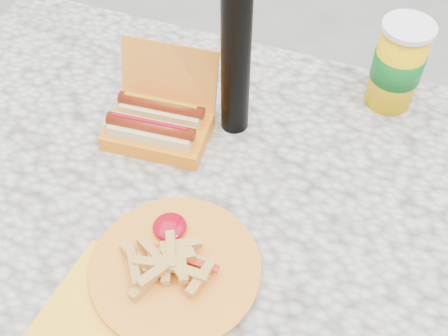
% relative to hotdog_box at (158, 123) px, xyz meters
% --- Properties ---
extents(picnic_table, '(1.20, 0.80, 0.75)m').
position_rel_hotdog_box_xyz_m(picnic_table, '(0.12, -0.09, -0.14)').
color(picnic_table, beige).
rests_on(picnic_table, ground).
extents(hotdog_box, '(0.19, 0.17, 0.14)m').
position_rel_hotdog_box_xyz_m(hotdog_box, '(0.00, 0.00, 0.00)').
color(hotdog_box, orange).
rests_on(hotdog_box, picnic_table).
extents(fries_plate, '(0.29, 0.34, 0.05)m').
position_rel_hotdog_box_xyz_m(fries_plate, '(0.13, -0.26, -0.02)').
color(fries_plate, yellow).
rests_on(fries_plate, picnic_table).
extents(soda_cup, '(0.09, 0.09, 0.17)m').
position_rel_hotdog_box_xyz_m(soda_cup, '(0.37, 0.23, 0.05)').
color(soda_cup, '#FFBD05').
rests_on(soda_cup, picnic_table).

